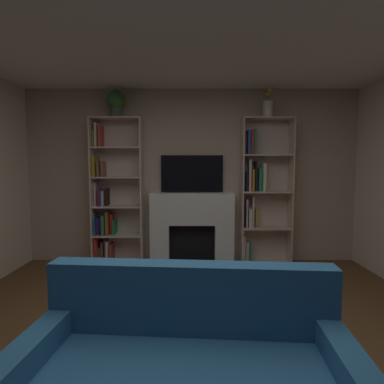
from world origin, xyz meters
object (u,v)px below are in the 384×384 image
object	(u,v)px
fireplace	(192,226)
potted_plant	(116,102)
vase_with_flowers	(268,108)
bookshelf_right	(260,191)
tv	(192,174)
bookshelf_left	(113,199)

from	to	relation	value
fireplace	potted_plant	distance (m)	2.11
vase_with_flowers	bookshelf_right	bearing A→B (deg)	149.74
bookshelf_right	vase_with_flowers	bearing A→B (deg)	-30.26
tv	potted_plant	distance (m)	1.50
fireplace	bookshelf_left	size ratio (longest dim) A/B	0.63
tv	bookshelf_left	distance (m)	1.24
vase_with_flowers	fireplace	bearing A→B (deg)	178.46
fireplace	bookshelf_right	size ratio (longest dim) A/B	0.63
tv	bookshelf_right	bearing A→B (deg)	-4.13
fireplace	potted_plant	world-z (taller)	potted_plant
tv	vase_with_flowers	world-z (taller)	vase_with_flowers
vase_with_flowers	potted_plant	bearing A→B (deg)	179.98
vase_with_flowers	tv	bearing A→B (deg)	173.67
tv	potted_plant	xyz separation A→B (m)	(-1.09, -0.12, 1.03)
fireplace	tv	xyz separation A→B (m)	(0.00, 0.09, 0.77)
bookshelf_left	vase_with_flowers	distance (m)	2.62
bookshelf_right	potted_plant	size ratio (longest dim) A/B	5.52
bookshelf_right	vase_with_flowers	world-z (taller)	vase_with_flowers
tv	bookshelf_right	world-z (taller)	bookshelf_right
fireplace	tv	size ratio (longest dim) A/B	1.45
potted_plant	vase_with_flowers	xyz separation A→B (m)	(2.18, -0.00, -0.09)
bookshelf_left	vase_with_flowers	world-z (taller)	vase_with_flowers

